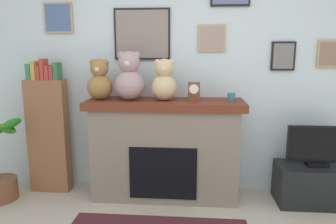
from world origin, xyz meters
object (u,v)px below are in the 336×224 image
at_px(teddy_bear_cream, 129,78).
at_px(candle_jar, 231,97).
at_px(television, 318,147).
at_px(teddy_bear_tan, 164,82).
at_px(mantel_clock, 194,91).
at_px(fireplace, 165,148).
at_px(bookshelf, 48,131).
at_px(tv_stand, 315,185).
at_px(teddy_bear_brown, 100,81).

bearing_deg(teddy_bear_cream, candle_jar, 0.04).
height_order(television, teddy_bear_tan, teddy_bear_tan).
bearing_deg(mantel_clock, candle_jar, 0.19).
relative_size(fireplace, teddy_bear_tan, 3.82).
bearing_deg(bookshelf, tv_stand, -2.04).
relative_size(candle_jar, teddy_bear_cream, 0.17).
relative_size(bookshelf, candle_jar, 17.58).
relative_size(candle_jar, mantel_clock, 0.45).
relative_size(mantel_clock, teddy_bear_brown, 0.44).
relative_size(television, teddy_bear_cream, 1.23).
bearing_deg(fireplace, television, -2.21).
distance_m(mantel_clock, teddy_bear_brown, 0.97).
xyz_separation_m(candle_jar, teddy_bear_tan, (-0.67, -0.00, 0.15)).
bearing_deg(candle_jar, television, -2.73).
bearing_deg(bookshelf, television, -2.07).
xyz_separation_m(fireplace, teddy_bear_tan, (-0.01, -0.02, 0.70)).
height_order(fireplace, teddy_bear_cream, teddy_bear_cream).
height_order(tv_stand, teddy_bear_tan, teddy_bear_tan).
relative_size(bookshelf, teddy_bear_brown, 3.48).
xyz_separation_m(tv_stand, television, (0.00, -0.00, 0.40)).
distance_m(tv_stand, teddy_bear_cream, 2.17).
relative_size(television, teddy_bear_brown, 1.46).
xyz_separation_m(bookshelf, mantel_clock, (1.58, -0.06, 0.46)).
distance_m(fireplace, teddy_bear_brown, 0.97).
relative_size(tv_stand, television, 1.25).
bearing_deg(candle_jar, teddy_bear_cream, -179.96).
height_order(candle_jar, teddy_bear_tan, teddy_bear_tan).
distance_m(mantel_clock, teddy_bear_cream, 0.67).
height_order(mantel_clock, teddy_bear_tan, teddy_bear_tan).
bearing_deg(bookshelf, candle_jar, -1.77).
relative_size(television, candle_jar, 7.36).
xyz_separation_m(bookshelf, candle_jar, (1.95, -0.06, 0.41)).
xyz_separation_m(fireplace, television, (1.53, -0.06, 0.08)).
xyz_separation_m(teddy_bear_brown, teddy_bear_tan, (0.66, -0.00, 0.00)).
distance_m(television, mantel_clock, 1.35).
xyz_separation_m(bookshelf, teddy_bear_brown, (0.61, -0.06, 0.56)).
bearing_deg(teddy_bear_cream, fireplace, 2.92).
xyz_separation_m(teddy_bear_cream, teddy_bear_tan, (0.35, 0.00, -0.03)).
distance_m(bookshelf, candle_jar, 1.99).
bearing_deg(tv_stand, bookshelf, 177.96).
height_order(teddy_bear_cream, teddy_bear_tan, teddy_bear_cream).
bearing_deg(teddy_bear_brown, tv_stand, -1.02).
bearing_deg(candle_jar, teddy_bear_tan, -179.95).
distance_m(television, teddy_bear_cream, 2.00).
distance_m(fireplace, bookshelf, 1.29).
relative_size(fireplace, television, 2.63).
distance_m(teddy_bear_brown, teddy_bear_tan, 0.66).
distance_m(bookshelf, teddy_bear_tan, 1.39).
xyz_separation_m(candle_jar, mantel_clock, (-0.37, -0.00, 0.05)).
xyz_separation_m(television, teddy_bear_brown, (-2.20, 0.04, 0.63)).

